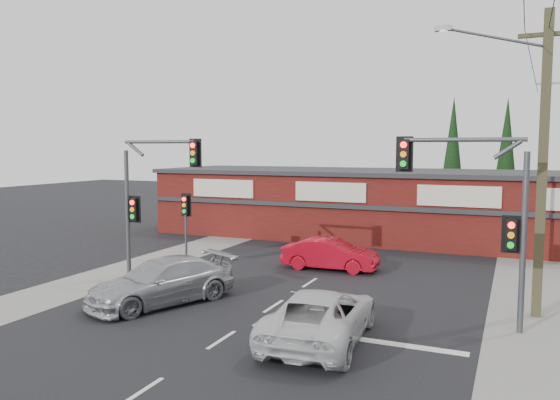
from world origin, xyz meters
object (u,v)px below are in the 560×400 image
at_px(silver_suv, 162,282).
at_px(shop_building, 365,203).
at_px(white_suv, 320,315).
at_px(utility_pole, 538,154).
at_px(red_sedan, 330,254).

distance_m(silver_suv, shop_building, 17.96).
bearing_deg(silver_suv, white_suv, 12.63).
xyz_separation_m(silver_suv, utility_pole, (12.22, 3.68, 4.59)).
distance_m(silver_suv, red_sedan, 8.59).
height_order(white_suv, silver_suv, silver_suv).
height_order(red_sedan, shop_building, shop_building).
height_order(silver_suv, utility_pole, utility_pole).
distance_m(shop_building, utility_pole, 17.15).
xyz_separation_m(white_suv, silver_suv, (-6.51, 1.35, 0.05)).
bearing_deg(white_suv, shop_building, -83.53).
relative_size(shop_building, utility_pole, 2.73).
bearing_deg(silver_suv, shop_building, 105.11).
bearing_deg(red_sedan, silver_suv, 150.87).
xyz_separation_m(silver_suv, shop_building, (2.86, 17.68, 1.33)).
bearing_deg(utility_pole, white_suv, -138.64).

